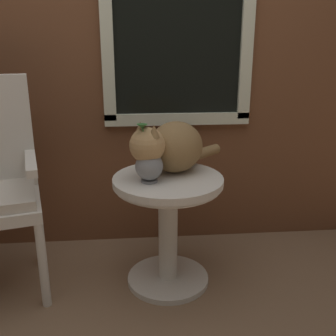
{
  "coord_description": "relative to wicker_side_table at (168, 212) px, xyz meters",
  "views": [
    {
      "loc": [
        -0.01,
        -1.68,
        1.29
      ],
      "look_at": [
        0.16,
        0.22,
        0.65
      ],
      "focal_mm": 43.2,
      "sensor_mm": 36.0,
      "label": 1
    }
  ],
  "objects": [
    {
      "name": "back_wall",
      "position": [
        -0.15,
        0.52,
        0.89
      ],
      "size": [
        4.0,
        0.07,
        2.6
      ],
      "color": "brown",
      "rests_on": "ground_plane"
    },
    {
      "name": "pewter_vase_with_ivy",
      "position": [
        -0.1,
        -0.05,
        0.28
      ],
      "size": [
        0.14,
        0.14,
        0.29
      ],
      "color": "gray",
      "rests_on": "wicker_side_table"
    },
    {
      "name": "cat",
      "position": [
        0.02,
        0.07,
        0.33
      ],
      "size": [
        0.52,
        0.46,
        0.29
      ],
      "color": "olive",
      "rests_on": "wicker_side_table"
    },
    {
      "name": "wicker_side_table",
      "position": [
        0.0,
        0.0,
        0.0
      ],
      "size": [
        0.56,
        0.56,
        0.6
      ],
      "color": "silver",
      "rests_on": "ground_plane"
    },
    {
      "name": "ground_plane",
      "position": [
        -0.16,
        -0.22,
        -0.41
      ],
      "size": [
        6.0,
        6.0,
        0.0
      ],
      "primitive_type": "plane",
      "color": "#7F6047"
    }
  ]
}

